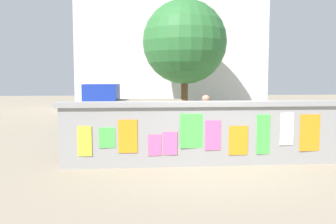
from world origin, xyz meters
TOP-DOWN VIEW (x-y plane):
  - ground at (0.00, 8.00)m, footprint 60.00×60.00m
  - poster_wall at (0.00, -0.00)m, footprint 6.94×0.42m
  - auto_rickshaw_truck at (-1.92, 5.29)m, footprint 3.68×1.71m
  - motorcycle at (-2.68, 1.28)m, footprint 1.90×0.56m
  - bicycle_near at (0.58, 3.17)m, footprint 1.71×0.44m
  - bicycle_far at (1.90, 1.33)m, footprint 1.67×0.56m
  - person_walking at (0.14, 0.81)m, footprint 0.44×0.44m
  - tree_roadside at (0.91, 10.39)m, footprint 4.36×4.36m
  - building_background at (0.61, 16.18)m, footprint 11.97×6.47m

SIDE VIEW (x-z plane):
  - ground at x=0.00m, z-range 0.00..0.00m
  - bicycle_near at x=0.58m, z-range -0.11..0.84m
  - bicycle_far at x=1.90m, z-range -0.11..0.84m
  - motorcycle at x=-2.68m, z-range 0.03..0.90m
  - poster_wall at x=0.00m, z-range 0.02..1.53m
  - auto_rickshaw_truck at x=-1.92m, z-range -0.02..1.83m
  - person_walking at x=0.14m, z-range 0.18..1.80m
  - building_background at x=0.61m, z-range 0.02..7.88m
  - tree_roadside at x=0.91m, z-range 0.88..7.03m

